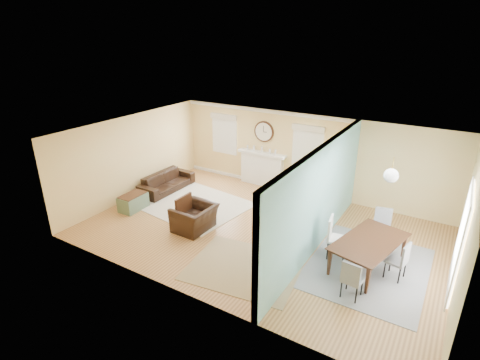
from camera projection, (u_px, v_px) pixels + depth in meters
The scene contains 29 objects.
floor at pixel (260, 231), 9.91m from camera, with size 9.00×9.00×0.00m, color brown.
wall_back at pixel (306, 155), 11.80m from camera, with size 9.00×0.02×2.60m, color #E6B971.
wall_front at pixel (185, 239), 7.04m from camera, with size 9.00×0.02×2.60m, color #E6B971.
wall_left at pixel (133, 157), 11.59m from camera, with size 0.02×6.00×2.60m, color #E6B971.
wall_right at pixel (465, 233), 7.25m from camera, with size 0.02×6.00×2.60m, color #E6B971.
ceiling at pixel (262, 136), 8.93m from camera, with size 9.00×6.00×0.02m, color white.
partition at pixel (322, 193), 8.89m from camera, with size 0.17×6.00×2.60m.
fireplace at pixel (262, 168), 12.69m from camera, with size 1.70×0.30×1.17m.
wall_clock at pixel (264, 132), 12.29m from camera, with size 0.70×0.07×0.70m.
window_left at pixel (225, 131), 13.09m from camera, with size 1.05×0.13×1.42m.
window_right at pixel (308, 144), 11.60m from camera, with size 1.05×0.13×1.42m.
french_doors at pixel (460, 242), 7.35m from camera, with size 0.06×1.70×2.20m.
pendant at pixel (391, 176), 7.64m from camera, with size 0.30×0.30×0.55m.
rug_cream at pixel (195, 205), 11.38m from camera, with size 2.91×2.52×0.02m, color beige.
rug_jute at pixel (244, 268), 8.39m from camera, with size 2.41×1.98×0.01m, color #9D8B5D.
rug_grey at pixel (368, 267), 8.41m from camera, with size 2.46×3.07×0.01m, color gray.
sofa at pixel (167, 182), 12.35m from camera, with size 2.01×0.79×0.59m, color black.
eames_chair at pixel (195, 218), 9.88m from camera, with size 1.06×0.93×0.69m, color black.
green_chair at pixel (307, 192), 11.46m from camera, with size 0.72×0.74×0.68m, color #008346.
trunk at pixel (133, 202), 11.05m from camera, with size 0.53×0.84×0.48m.
credenza at pixel (323, 209), 10.24m from camera, with size 0.50×1.48×0.80m.
tv at pixel (324, 185), 9.99m from camera, with size 1.04×0.14×0.60m, color black.
garden_stool at pixel (307, 229), 9.57m from camera, with size 0.31×0.31×0.45m, color white.
potted_plant at pixel (308, 214), 9.40m from camera, with size 0.38×0.33×0.43m, color #337F33.
dining_table at pixel (369, 255), 8.29m from camera, with size 1.93×1.08×0.68m, color #42200F.
dining_chair_n at pixel (382, 225), 9.14m from camera, with size 0.48×0.48×0.92m.
dining_chair_s at pixel (353, 276), 7.31m from camera, with size 0.41×0.41×0.86m.
dining_chair_w at pixel (338, 235), 8.57m from camera, with size 0.51×0.51×1.01m.
dining_chair_e at pixel (397, 257), 7.88m from camera, with size 0.45×0.45×0.88m.
Camera 1 is at (4.06, -7.68, 4.98)m, focal length 28.00 mm.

